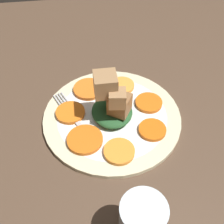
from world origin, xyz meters
The scene contains 12 objects.
table_slab centered at (0.00, 0.00, 1.00)cm, with size 120.00×120.00×2.00cm, color #4C3828.
plate centered at (0.00, 0.00, 2.52)cm, with size 30.85×30.85×1.05cm.
carrot_slice_0 centered at (-8.81, -4.51, 3.51)cm, with size 7.32×7.32×0.82cm, color orange.
carrot_slice_1 centered at (-1.68, -9.20, 3.51)cm, with size 6.54×6.54×0.82cm, color orange.
carrot_slice_2 centered at (6.28, -6.54, 3.51)cm, with size 7.46×7.46×0.82cm, color orange.
carrot_slice_3 centered at (10.17, -0.09, 3.51)cm, with size 6.28×6.28×0.82cm, color orange.
carrot_slice_4 centered at (5.72, 7.84, 3.51)cm, with size 5.87×5.87×0.82cm, color #D35E12.
carrot_slice_5 centered at (-2.21, 8.91, 3.51)cm, with size 6.23×6.23×0.82cm, color #D66115.
carrot_slice_6 centered at (-8.87, 3.79, 3.51)cm, with size 5.93×5.93×0.82cm, color orange.
center_pile centered at (0.44, 0.09, 7.30)cm, with size 10.00×9.00×11.68cm.
fork centered at (-0.66, -8.63, 3.30)cm, with size 16.79×8.71×0.40cm.
water_glass centered at (25.89, 0.88, 7.00)cm, with size 7.07×7.07×10.00cm.
Camera 1 is at (41.41, -5.89, 50.06)cm, focal length 45.00 mm.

